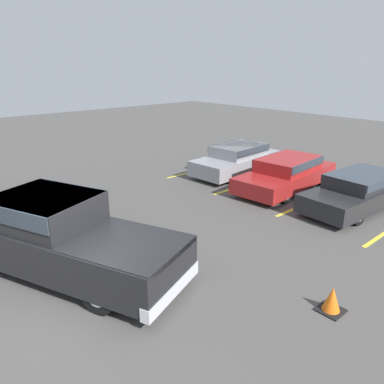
{
  "coord_description": "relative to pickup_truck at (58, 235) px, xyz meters",
  "views": [
    {
      "loc": [
        6.39,
        -2.73,
        4.6
      ],
      "look_at": [
        -1.39,
        4.19,
        1.0
      ],
      "focal_mm": 35.0,
      "sensor_mm": 36.0,
      "label": 1
    }
  ],
  "objects": [
    {
      "name": "wheel_stop_curb",
      "position": [
        1.17,
        12.43,
        -0.83
      ],
      "size": [
        1.83,
        0.2,
        0.14
      ],
      "primitive_type": "cube",
      "color": "#B7B2A8",
      "rests_on": "ground_plane"
    },
    {
      "name": "parked_sedan_c",
      "position": [
        2.71,
        9.13,
        -0.27
      ],
      "size": [
        1.99,
        4.76,
        1.18
      ],
      "rotation": [
        0.0,
        0.0,
        -1.63
      ],
      "color": "#232326",
      "rests_on": "ground_plane"
    },
    {
      "name": "stall_stripe_a",
      "position": [
        -4.22,
        9.09,
        -0.89
      ],
      "size": [
        0.12,
        5.34,
        0.01
      ],
      "primitive_type": "cube",
      "color": "yellow",
      "rests_on": "ground_plane"
    },
    {
      "name": "stall_stripe_b",
      "position": [
        -1.42,
        9.09,
        -0.89
      ],
      "size": [
        0.12,
        5.34,
        0.01
      ],
      "primitive_type": "cube",
      "color": "yellow",
      "rests_on": "ground_plane"
    },
    {
      "name": "stall_stripe_c",
      "position": [
        1.38,
        9.09,
        -0.89
      ],
      "size": [
        0.12,
        5.34,
        0.01
      ],
      "primitive_type": "cube",
      "color": "yellow",
      "rests_on": "ground_plane"
    },
    {
      "name": "pickup_truck",
      "position": [
        0.0,
        0.0,
        0.0
      ],
      "size": [
        6.39,
        4.09,
        1.81
      ],
      "rotation": [
        0.0,
        0.0,
        0.38
      ],
      "color": "black",
      "rests_on": "ground_plane"
    },
    {
      "name": "ground_plane",
      "position": [
        1.38,
        -0.12,
        -0.9
      ],
      "size": [
        60.0,
        60.0,
        0.0
      ],
      "primitive_type": "plane",
      "color": "#4C4947"
    },
    {
      "name": "parked_sedan_a",
      "position": [
        -2.75,
        9.18,
        -0.22
      ],
      "size": [
        2.05,
        4.52,
        1.26
      ],
      "rotation": [
        0.0,
        0.0,
        -1.5
      ],
      "color": "gray",
      "rests_on": "ground_plane"
    },
    {
      "name": "parked_sedan_b",
      "position": [
        -0.1,
        9.02,
        -0.25
      ],
      "size": [
        2.23,
        4.9,
        1.21
      ],
      "rotation": [
        0.0,
        0.0,
        -1.48
      ],
      "color": "maroon",
      "rests_on": "ground_plane"
    },
    {
      "name": "traffic_cone",
      "position": [
        4.97,
        3.28,
        -0.66
      ],
      "size": [
        0.47,
        0.47,
        0.52
      ],
      "color": "black",
      "rests_on": "ground_plane"
    }
  ]
}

